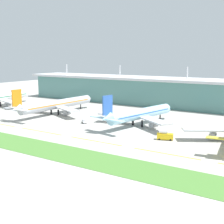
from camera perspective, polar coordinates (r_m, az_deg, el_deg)
The scene contains 10 objects.
ground_plane at distance 143.51m, azimuth -1.36°, elevation -5.17°, with size 600.00×600.00×0.00m, color #A8A59E.
terminal_building at distance 238.13m, azimuth 13.68°, elevation 3.28°, with size 288.00×34.00×30.22m.
airliner_near_middle at distance 209.96m, azimuth -10.00°, elevation 1.34°, with size 48.78×71.50×18.90m.
airliner_center at distance 173.14m, azimuth 4.91°, elevation -0.38°, with size 47.97×58.64×18.90m.
taxiway_stripe_mid_west at distance 164.68m, azimuth -12.64°, elevation -3.42°, with size 28.00×0.70×0.04m, color yellow.
taxiway_stripe_centre at distance 142.91m, azimuth -3.02°, elevation -5.24°, with size 28.00×0.70×0.04m, color yellow.
taxiway_stripe_mid_east at distance 126.63m, azimuth 9.62°, elevation -7.39°, with size 28.00×0.70×0.04m, color yellow.
grass_verge at distance 125.06m, azimuth -7.73°, elevation -7.54°, with size 300.00×18.00×0.10m, color #477A33.
fuel_truck at distance 146.12m, azimuth 9.45°, elevation -4.11°, with size 7.66×4.88×4.95m.
baggage_cart at distance 180.20m, azimuth -5.05°, elevation -1.65°, with size 3.97×3.60×2.48m.
Camera 1 is at (78.50, -114.11, 37.59)m, focal length 50.92 mm.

